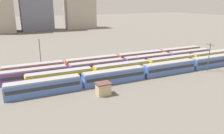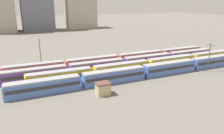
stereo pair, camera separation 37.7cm
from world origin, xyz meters
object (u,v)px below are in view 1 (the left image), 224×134
catenary_pole_0 (209,56)px  signal_hut (103,89)px  train_track_1 (171,62)px  train_track_3 (118,60)px  catenary_pole_1 (40,54)px  train_track_2 (124,63)px  train_track_0 (192,64)px

catenary_pole_0 → signal_hut: size_ratio=2.56×
train_track_1 → train_track_3: bearing=145.5°
catenary_pole_1 → signal_hut: catenary_pole_1 is taller
catenary_pole_0 → signal_hut: bearing=-175.2°
train_track_2 → catenary_pole_1: catenary_pole_1 is taller
catenary_pole_0 → train_track_3: bearing=140.9°
catenary_pole_0 → signal_hut: 38.17m
train_track_1 → catenary_pole_0: bearing=-46.4°
signal_hut → catenary_pole_1: bearing=113.7°
train_track_1 → signal_hut: size_ratio=26.00×
train_track_0 → train_track_2: (-19.88, 10.40, 0.00)m
catenary_pole_1 → train_track_1: bearing=-18.1°
train_track_3 → catenary_pole_1: bearing=173.5°
train_track_0 → train_track_1: same height
train_track_3 → catenary_pole_1: catenary_pole_1 is taller
train_track_1 → catenary_pole_1: catenary_pole_1 is taller
train_track_0 → train_track_1: (-4.40, 5.20, 0.00)m
train_track_1 → signal_hut: (-29.93, -11.53, -0.35)m
signal_hut → train_track_0: bearing=10.4°
train_track_0 → train_track_1: 6.81m
train_track_1 → train_track_3: 18.36m
train_track_2 → catenary_pole_0: catenary_pole_0 is taller
train_track_2 → signal_hut: size_ratio=20.75×
train_track_0 → train_track_2: bearing=152.4°
train_track_1 → signal_hut: bearing=-158.9°
train_track_1 → catenary_pole_0: (7.93, -8.34, 3.23)m
train_track_1 → train_track_3: (-15.13, 10.40, 0.00)m
catenary_pole_1 → signal_hut: size_ratio=2.95×
train_track_3 → train_track_2: bearing=-93.8°
train_track_1 → train_track_2: bearing=161.4°
catenary_pole_1 → signal_hut: bearing=-66.3°
catenary_pole_0 → train_track_0: bearing=138.4°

